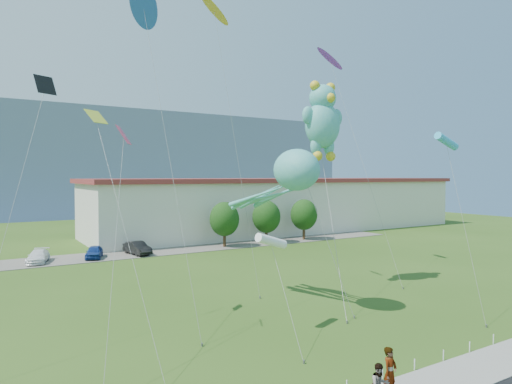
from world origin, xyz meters
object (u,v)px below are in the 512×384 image
teddy_bear_kite (323,119)px  octopus_kite (286,181)px  warehouse (285,204)px  parked_car_white (38,256)px  parked_car_black (137,248)px  pedestrian_left (390,372)px  parked_car_blue (94,252)px

teddy_bear_kite → octopus_kite: bearing=-148.5°
warehouse → parked_car_white: (-36.30, -9.40, -3.45)m
parked_car_white → parked_car_black: 9.75m
octopus_kite → teddy_bear_kite: (6.04, 3.70, 4.64)m
pedestrian_left → parked_car_black: pedestrian_left is taller
parked_car_black → octopus_kite: 26.50m
teddy_bear_kite → pedestrian_left: bearing=-121.4°
warehouse → teddy_bear_kite: 37.67m
parked_car_white → parked_car_black: bearing=14.0°
parked_car_white → parked_car_black: parked_car_black is taller
parked_car_white → octopus_kite: (11.51, -25.76, 7.58)m
pedestrian_left → parked_car_blue: (-3.06, 36.86, -0.37)m
warehouse → teddy_bear_kite: teddy_bear_kite is taller
parked_car_white → parked_car_blue: (5.23, -0.34, 0.03)m
warehouse → teddy_bear_kite: size_ratio=3.88×
parked_car_black → teddy_bear_kite: teddy_bear_kite is taller
parked_car_white → warehouse: bearing=30.9°
parked_car_blue → octopus_kite: (6.27, -25.43, 7.55)m
parked_car_black → octopus_kite: size_ratio=0.42×
warehouse → parked_car_white: size_ratio=14.51×
octopus_kite → parked_car_blue: bearing=103.9°
parked_car_blue → teddy_bear_kite: 27.79m
warehouse → parked_car_blue: bearing=-162.6°
warehouse → pedestrian_left: bearing=-121.0°
pedestrian_left → teddy_bear_kite: teddy_bear_kite is taller
parked_car_black → teddy_bear_kite: 26.02m
parked_car_white → teddy_bear_kite: (17.54, -22.06, 12.22)m
warehouse → octopus_kite: bearing=-125.2°
pedestrian_left → parked_car_black: size_ratio=0.46×
warehouse → octopus_kite: 43.22m
pedestrian_left → parked_car_blue: pedestrian_left is taller
pedestrian_left → parked_car_white: 38.11m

